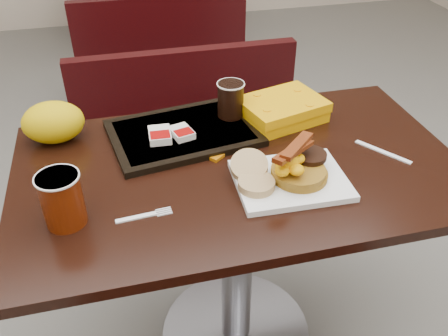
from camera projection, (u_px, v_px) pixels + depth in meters
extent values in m
cube|color=gray|center=(236.00, 334.00, 1.74)|extent=(6.00, 7.00, 0.01)
cube|color=white|center=(290.00, 180.00, 1.23)|extent=(0.29, 0.23, 0.02)
cylinder|color=#885F16|center=(300.00, 172.00, 1.22)|extent=(0.16, 0.16, 0.03)
cylinder|color=black|center=(310.00, 155.00, 1.24)|extent=(0.11, 0.11, 0.01)
ellipsoid|color=#EAAB04|center=(289.00, 162.00, 1.19)|extent=(0.11, 0.10, 0.05)
cylinder|color=tan|center=(256.00, 184.00, 1.19)|extent=(0.10, 0.10, 0.02)
cylinder|color=tan|center=(249.00, 166.00, 1.23)|extent=(0.12, 0.12, 0.06)
cylinder|color=maroon|center=(62.00, 200.00, 1.08)|extent=(0.12, 0.12, 0.13)
cube|color=white|center=(383.00, 152.00, 1.35)|extent=(0.11, 0.15, 0.00)
cube|color=#A85807|center=(216.00, 157.00, 1.32)|extent=(0.05, 0.05, 0.01)
cube|color=#8C0504|center=(215.00, 150.00, 1.35)|extent=(0.05, 0.04, 0.01)
cube|color=black|center=(183.00, 133.00, 1.42)|extent=(0.46, 0.35, 0.02)
cube|color=silver|center=(160.00, 135.00, 1.37)|extent=(0.07, 0.09, 0.02)
cube|color=silver|center=(182.00, 133.00, 1.38)|extent=(0.07, 0.09, 0.02)
cylinder|color=black|center=(231.00, 100.00, 1.45)|extent=(0.09, 0.09, 0.11)
cube|color=#DE9603|center=(282.00, 110.00, 1.48)|extent=(0.28, 0.24, 0.07)
ellipsoid|color=#DDA207|center=(53.00, 122.00, 1.37)|extent=(0.20, 0.16, 0.12)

